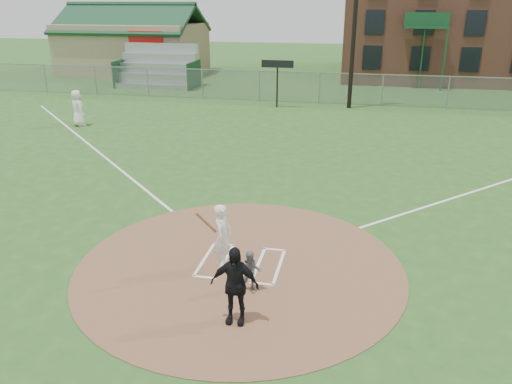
% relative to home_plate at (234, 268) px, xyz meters
% --- Properties ---
extents(ground, '(140.00, 140.00, 0.00)m').
position_rel_home_plate_xyz_m(ground, '(0.13, 0.16, -0.03)').
color(ground, '#26531C').
rests_on(ground, ground).
extents(dirt_circle, '(8.40, 8.40, 0.02)m').
position_rel_home_plate_xyz_m(dirt_circle, '(0.13, 0.16, -0.02)').
color(dirt_circle, brown).
rests_on(dirt_circle, ground).
extents(home_plate, '(0.55, 0.55, 0.03)m').
position_rel_home_plate_xyz_m(home_plate, '(0.00, 0.00, 0.00)').
color(home_plate, silver).
rests_on(home_plate, dirt_circle).
extents(foul_line_third, '(17.04, 17.04, 0.01)m').
position_rel_home_plate_xyz_m(foul_line_third, '(-8.87, 9.16, -0.03)').
color(foul_line_third, white).
rests_on(foul_line_third, ground).
extents(catcher, '(0.58, 0.51, 1.02)m').
position_rel_home_plate_xyz_m(catcher, '(0.67, -0.94, 0.50)').
color(catcher, slate).
rests_on(catcher, dirt_circle).
extents(umpire, '(1.04, 0.45, 1.75)m').
position_rel_home_plate_xyz_m(umpire, '(0.59, -2.16, 0.86)').
color(umpire, black).
rests_on(umpire, dirt_circle).
extents(ondeck_player, '(1.12, 1.05, 1.92)m').
position_rel_home_plate_xyz_m(ondeck_player, '(-12.06, 13.25, 0.93)').
color(ondeck_player, white).
rests_on(ondeck_player, ground).
extents(batters_boxes, '(2.08, 1.88, 0.01)m').
position_rel_home_plate_xyz_m(batters_boxes, '(0.13, 0.31, -0.01)').
color(batters_boxes, white).
rests_on(batters_boxes, dirt_circle).
extents(batter_at_plate, '(0.75, 0.99, 1.78)m').
position_rel_home_plate_xyz_m(batter_at_plate, '(-0.25, -0.05, 0.86)').
color(batter_at_plate, white).
rests_on(batter_at_plate, dirt_circle).
extents(outfield_fence, '(56.08, 0.08, 2.03)m').
position_rel_home_plate_xyz_m(outfield_fence, '(0.13, 22.16, 0.98)').
color(outfield_fence, slate).
rests_on(outfield_fence, ground).
extents(bleachers, '(6.08, 3.20, 3.20)m').
position_rel_home_plate_xyz_m(bleachers, '(-12.87, 26.36, 1.56)').
color(bleachers, '#B7BABF').
rests_on(bleachers, ground).
extents(clubhouse, '(12.20, 8.71, 6.23)m').
position_rel_home_plate_xyz_m(clubhouse, '(-17.87, 33.15, 2.36)').
color(clubhouse, tan).
rests_on(clubhouse, ground).
extents(scoreboard_sign, '(2.00, 0.10, 2.93)m').
position_rel_home_plate_xyz_m(scoreboard_sign, '(-2.37, 20.36, 2.35)').
color(scoreboard_sign, black).
rests_on(scoreboard_sign, ground).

